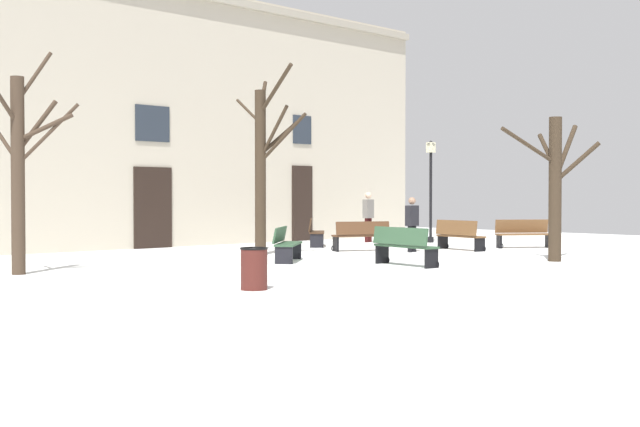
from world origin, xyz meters
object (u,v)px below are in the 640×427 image
at_px(person_near_bench, 368,214).
at_px(bench_by_litter_bin, 459,235).
at_px(tree_near_facade, 262,163).
at_px(bench_near_lamp, 361,236).
at_px(streetlamp, 431,180).
at_px(person_by_shop_door, 412,222).
at_px(litter_bin, 254,268).
at_px(bench_facing_shops, 286,244).
at_px(bench_far_corner, 315,232).
at_px(tree_left_of_center, 20,166).
at_px(tree_foreground, 555,183).
at_px(bench_back_to_back_left, 404,246).
at_px(bench_near_center_tree, 523,233).

bearing_deg(person_near_bench, bench_by_litter_bin, 73.07).
bearing_deg(tree_near_facade, bench_near_lamp, -12.57).
distance_m(streetlamp, person_by_shop_door, 5.18).
bearing_deg(bench_near_lamp, streetlamp, -138.21).
xyz_separation_m(litter_bin, bench_facing_shops, (4.29, 4.23, 0.07)).
relative_size(tree_near_facade, person_by_shop_door, 3.21).
distance_m(streetlamp, bench_by_litter_bin, 4.39).
bearing_deg(person_by_shop_door, bench_near_lamp, -61.42).
xyz_separation_m(tree_near_facade, litter_bin, (-5.20, -6.34, -2.18)).
xyz_separation_m(litter_bin, person_by_shop_door, (9.15, 4.31, 0.51)).
xyz_separation_m(bench_near_lamp, bench_far_corner, (0.50, 2.58, 0.01)).
bearing_deg(person_near_bench, tree_left_of_center, 8.05).
xyz_separation_m(tree_foreground, litter_bin, (-9.30, 0.27, -1.59)).
distance_m(tree_left_of_center, litter_bin, 6.06).
bearing_deg(bench_facing_shops, tree_near_facade, 25.28).
distance_m(person_near_bench, person_by_shop_door, 5.13).
height_order(bench_facing_shops, bench_back_to_back_left, bench_back_to_back_left).
relative_size(bench_far_corner, person_by_shop_door, 0.93).
height_order(litter_bin, person_by_shop_door, person_by_shop_door).
relative_size(litter_bin, person_by_shop_door, 0.46).
bearing_deg(bench_by_litter_bin, tree_foreground, 167.81).
bearing_deg(litter_bin, person_near_bench, 36.27).
distance_m(bench_far_corner, person_near_bench, 3.05).
bearing_deg(bench_near_center_tree, bench_far_corner, 166.01).
bearing_deg(bench_near_lamp, person_by_shop_door, 146.11).
bearing_deg(bench_back_to_back_left, litter_bin, 109.44).
distance_m(bench_back_to_back_left, bench_near_lamp, 5.11).
distance_m(tree_left_of_center, bench_facing_shops, 6.58).
distance_m(tree_left_of_center, bench_far_corner, 11.29).
distance_m(bench_by_litter_bin, bench_near_lamp, 3.02).
height_order(tree_left_of_center, tree_foreground, tree_left_of_center).
height_order(tree_foreground, streetlamp, tree_foreground).
distance_m(tree_left_of_center, person_near_bench, 14.19).
bearing_deg(litter_bin, tree_left_of_center, 109.50).
height_order(tree_left_of_center, bench_back_to_back_left, tree_left_of_center).
distance_m(bench_near_lamp, bench_near_center_tree, 5.40).
distance_m(litter_bin, bench_back_to_back_left, 5.69).
bearing_deg(bench_facing_shops, person_by_shop_door, -40.28).
xyz_separation_m(bench_back_to_back_left, bench_near_center_tree, (7.69, 1.81, -0.02)).
bearing_deg(bench_by_litter_bin, tree_left_of_center, 91.28).
distance_m(litter_bin, bench_far_corner, 12.09).
bearing_deg(tree_near_facade, litter_bin, -129.38).
bearing_deg(tree_foreground, bench_back_to_back_left, 156.20).
bearing_deg(person_by_shop_door, bench_near_center_tree, 162.80).
distance_m(tree_foreground, person_near_bench, 9.36).
relative_size(tree_near_facade, bench_far_corner, 3.47).
height_order(litter_bin, bench_by_litter_bin, bench_by_litter_bin).
bearing_deg(litter_bin, person_by_shop_door, 25.25).
height_order(bench_back_to_back_left, bench_far_corner, bench_far_corner).
distance_m(bench_facing_shops, bench_near_center_tree, 8.97).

